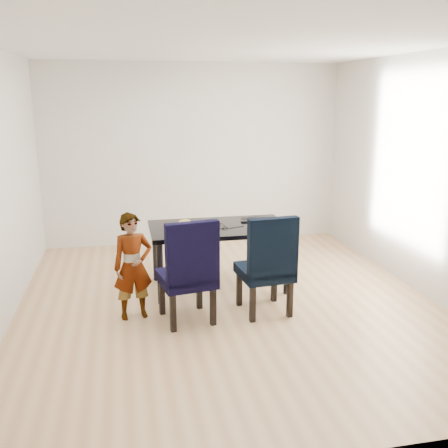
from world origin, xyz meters
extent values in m
cube|color=tan|center=(0.00, 0.00, -0.01)|extent=(4.50, 5.00, 0.01)
cube|color=white|center=(0.00, 0.00, 2.71)|extent=(4.50, 5.00, 0.01)
cube|color=silver|center=(0.00, 2.50, 1.35)|extent=(4.50, 0.01, 2.70)
cube|color=silver|center=(0.00, -2.50, 1.35)|extent=(4.50, 0.01, 2.70)
cube|color=silver|center=(2.25, 0.00, 1.35)|extent=(0.01, 5.00, 2.70)
cube|color=black|center=(0.00, 0.50, 0.38)|extent=(1.60, 0.90, 0.75)
cube|color=black|center=(-0.49, -0.32, 0.54)|extent=(0.60, 0.62, 1.08)
cube|color=black|center=(0.33, -0.28, 0.53)|extent=(0.56, 0.58, 1.07)
imported|color=orange|center=(-1.01, -0.15, 0.55)|extent=(0.44, 0.33, 1.10)
cylinder|color=white|center=(-0.40, 0.60, 0.76)|extent=(0.32, 0.32, 0.01)
ellipsoid|color=gold|center=(-0.38, 0.61, 0.79)|extent=(0.16, 0.13, 0.06)
imported|color=black|center=(0.47, 0.72, 0.76)|extent=(0.34, 0.24, 0.03)
torus|color=black|center=(0.01, 0.38, 0.75)|extent=(0.14, 0.14, 0.01)
camera|label=1|loc=(-1.06, -5.00, 2.22)|focal=40.00mm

